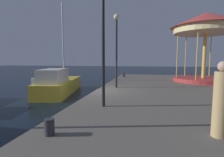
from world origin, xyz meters
The scene contains 9 objects.
ground_plane centered at (0.00, 0.00, 0.00)m, with size 120.00×120.00×0.00m, color black.
motorboat_white centered at (-8.09, 8.10, 0.55)m, with size 2.13×4.62×1.49m.
sailboat_yellow centered at (-3.61, 2.26, 0.75)m, with size 3.12×6.60×7.28m.
carousel centered at (7.63, 5.62, 5.00)m, with size 5.53×5.53×5.58m.
lamp_post_near_edge centered at (1.33, -3.47, 3.80)m, with size 0.36×0.36×4.40m.
lamp_post_mid_promenade centered at (1.05, 1.16, 3.95)m, with size 0.36×0.36×4.66m.
bollard_center centered at (0.65, 8.20, 1.00)m, with size 0.24×0.24×0.40m, color #2D2D33.
bollard_south centered at (0.67, -6.22, 1.00)m, with size 0.24×0.24×0.40m, color #2D2D33.
person_mid_promenade centered at (4.63, -5.53, 1.63)m, with size 0.34×0.34×1.77m.
Camera 1 is at (2.90, -9.84, 2.60)m, focal length 27.65 mm.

